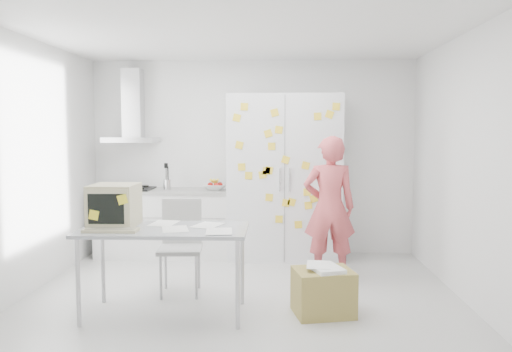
{
  "coord_description": "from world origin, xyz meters",
  "views": [
    {
      "loc": [
        0.39,
        -5.01,
        1.7
      ],
      "look_at": [
        0.11,
        0.77,
        1.19
      ],
      "focal_mm": 35.0,
      "sensor_mm": 36.0,
      "label": 1
    }
  ],
  "objects_px": {
    "person": "(329,208)",
    "cardboard_box": "(323,291)",
    "chair": "(181,240)",
    "desk": "(132,216)"
  },
  "relations": [
    {
      "from": "chair",
      "to": "cardboard_box",
      "type": "xyz_separation_m",
      "value": [
        1.46,
        -0.61,
        -0.34
      ]
    },
    {
      "from": "person",
      "to": "desk",
      "type": "distance_m",
      "value": 2.31
    },
    {
      "from": "desk",
      "to": "cardboard_box",
      "type": "xyz_separation_m",
      "value": [
        1.78,
        0.04,
        -0.7
      ]
    },
    {
      "from": "desk",
      "to": "chair",
      "type": "bearing_deg",
      "value": 62.7
    },
    {
      "from": "person",
      "to": "cardboard_box",
      "type": "bearing_deg",
      "value": 78.9
    },
    {
      "from": "cardboard_box",
      "to": "chair",
      "type": "bearing_deg",
      "value": 157.48
    },
    {
      "from": "person",
      "to": "desk",
      "type": "bearing_deg",
      "value": 29.03
    },
    {
      "from": "person",
      "to": "chair",
      "type": "relative_size",
      "value": 1.68
    },
    {
      "from": "chair",
      "to": "cardboard_box",
      "type": "height_order",
      "value": "chair"
    },
    {
      "from": "person",
      "to": "cardboard_box",
      "type": "xyz_separation_m",
      "value": [
        -0.16,
        -1.19,
        -0.61
      ]
    }
  ]
}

